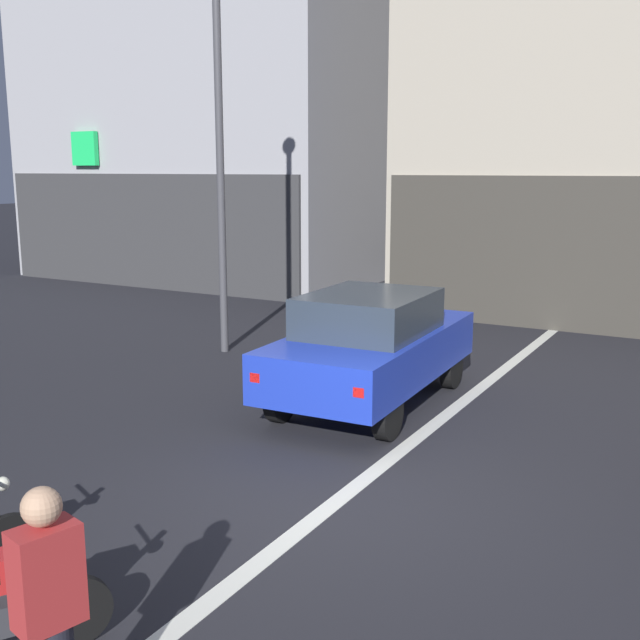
{
  "coord_description": "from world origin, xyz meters",
  "views": [
    {
      "loc": [
        3.43,
        -6.52,
        3.34
      ],
      "look_at": [
        -1.37,
        2.0,
        1.4
      ],
      "focal_mm": 42.9,
      "sensor_mm": 36.0,
      "label": 1
    }
  ],
  "objects": [
    {
      "name": "ground_plane",
      "position": [
        0.0,
        0.0,
        0.0
      ],
      "size": [
        120.0,
        120.0,
        0.0
      ],
      "primitive_type": "plane",
      "color": "#232328"
    },
    {
      "name": "car_blue_crossing_near",
      "position": [
        -1.13,
        3.07,
        0.89
      ],
      "size": [
        1.92,
        4.17,
        1.64
      ],
      "color": "black",
      "rests_on": "ground"
    },
    {
      "name": "building_corner_left",
      "position": [
        -11.48,
        13.59,
        6.61
      ],
      "size": [
        10.67,
        7.64,
        13.25
      ],
      "color": "#9E9EA3",
      "rests_on": "ground"
    },
    {
      "name": "lane_centre_line",
      "position": [
        0.0,
        6.0,
        0.0
      ],
      "size": [
        0.2,
        18.0,
        0.01
      ],
      "primitive_type": "cube",
      "color": "silver",
      "rests_on": "ground"
    },
    {
      "name": "person_by_motorcycles",
      "position": [
        0.25,
        -3.92,
        0.86
      ],
      "size": [
        0.31,
        0.4,
        1.67
      ],
      "color": "#23232D",
      "rests_on": "ground"
    },
    {
      "name": "street_lamp",
      "position": [
        -4.92,
        4.67,
        4.28
      ],
      "size": [
        0.36,
        0.36,
        7.06
      ],
      "color": "#47474C",
      "rests_on": "ground"
    }
  ]
}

